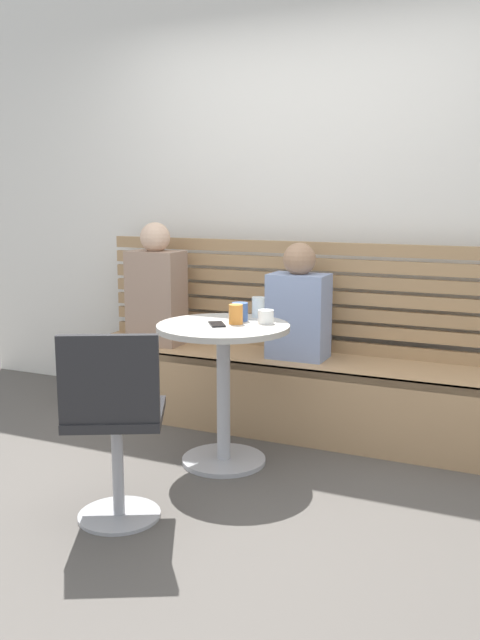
{
  "coord_description": "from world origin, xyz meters",
  "views": [
    {
      "loc": [
        1.39,
        -2.52,
        1.39
      ],
      "look_at": [
        -0.05,
        0.66,
        0.75
      ],
      "focal_mm": 38.52,
      "sensor_mm": 36.0,
      "label": 1
    }
  ],
  "objects_px": {
    "cafe_table": "(223,367)",
    "white_chair": "(114,420)",
    "cup_ceramic_white": "(266,317)",
    "cup_mug_blue": "(240,312)",
    "phone_on_table": "(217,324)",
    "person_child_left": "(299,307)",
    "cup_tumbler_orange": "(236,314)",
    "person_adult": "(156,290)",
    "cup_water_clear": "(258,307)",
    "booth_bench": "(285,392)"
  },
  "relations": [
    {
      "from": "cup_ceramic_white",
      "to": "phone_on_table",
      "type": "xyz_separation_m",
      "value": [
        -0.21,
        -0.14,
        -0.03
      ]
    },
    {
      "from": "white_chair",
      "to": "cup_water_clear",
      "type": "relative_size",
      "value": 7.73
    },
    {
      "from": "cup_mug_blue",
      "to": "cup_water_clear",
      "type": "relative_size",
      "value": 0.86
    },
    {
      "from": "phone_on_table",
      "to": "cup_ceramic_white",
      "type": "bearing_deg",
      "value": -1.22
    },
    {
      "from": "white_chair",
      "to": "person_adult",
      "type": "bearing_deg",
      "value": 114.68
    },
    {
      "from": "cup_tumbler_orange",
      "to": "phone_on_table",
      "type": "xyz_separation_m",
      "value": [
        -0.07,
        -0.07,
        -0.05
      ]
    },
    {
      "from": "cup_water_clear",
      "to": "phone_on_table",
      "type": "height_order",
      "value": "cup_water_clear"
    },
    {
      "from": "cup_water_clear",
      "to": "person_adult",
      "type": "bearing_deg",
      "value": 156.19
    },
    {
      "from": "booth_bench",
      "to": "person_child_left",
      "type": "height_order",
      "value": "person_child_left"
    },
    {
      "from": "cafe_table",
      "to": "cup_tumbler_orange",
      "type": "height_order",
      "value": "cup_tumbler_orange"
    },
    {
      "from": "booth_bench",
      "to": "cup_ceramic_white",
      "type": "xyz_separation_m",
      "value": [
        0.09,
        -0.52,
        0.55
      ]
    },
    {
      "from": "booth_bench",
      "to": "white_chair",
      "type": "height_order",
      "value": "white_chair"
    },
    {
      "from": "booth_bench",
      "to": "cafe_table",
      "type": "height_order",
      "value": "cafe_table"
    },
    {
      "from": "person_child_left",
      "to": "cafe_table",
      "type": "bearing_deg",
      "value": -104.94
    },
    {
      "from": "cup_ceramic_white",
      "to": "cup_mug_blue",
      "type": "bearing_deg",
      "value": 174.54
    },
    {
      "from": "white_chair",
      "to": "cup_ceramic_white",
      "type": "height_order",
      "value": "white_chair"
    },
    {
      "from": "cup_mug_blue",
      "to": "cup_ceramic_white",
      "type": "bearing_deg",
      "value": -5.46
    },
    {
      "from": "person_child_left",
      "to": "phone_on_table",
      "type": "relative_size",
      "value": 4.84
    },
    {
      "from": "white_chair",
      "to": "cup_tumbler_orange",
      "type": "bearing_deg",
      "value": 78.65
    },
    {
      "from": "phone_on_table",
      "to": "booth_bench",
      "type": "bearing_deg",
      "value": 44.49
    },
    {
      "from": "cup_mug_blue",
      "to": "white_chair",
      "type": "bearing_deg",
      "value": -99.23
    },
    {
      "from": "cup_water_clear",
      "to": "cup_tumbler_orange",
      "type": "bearing_deg",
      "value": -97.53
    },
    {
      "from": "person_adult",
      "to": "cup_water_clear",
      "type": "height_order",
      "value": "person_adult"
    },
    {
      "from": "person_child_left",
      "to": "cup_tumbler_orange",
      "type": "bearing_deg",
      "value": -101.24
    },
    {
      "from": "cafe_table",
      "to": "person_child_left",
      "type": "height_order",
      "value": "person_child_left"
    },
    {
      "from": "phone_on_table",
      "to": "person_child_left",
      "type": "bearing_deg",
      "value": 38.68
    },
    {
      "from": "cafe_table",
      "to": "cup_ceramic_white",
      "type": "height_order",
      "value": "cup_ceramic_white"
    },
    {
      "from": "person_adult",
      "to": "cup_tumbler_orange",
      "type": "height_order",
      "value": "person_adult"
    },
    {
      "from": "person_child_left",
      "to": "phone_on_table",
      "type": "distance_m",
      "value": 0.71
    },
    {
      "from": "booth_bench",
      "to": "person_child_left",
      "type": "xyz_separation_m",
      "value": [
        0.08,
        0.02,
        0.52
      ]
    },
    {
      "from": "white_chair",
      "to": "cup_tumbler_orange",
      "type": "height_order",
      "value": "white_chair"
    },
    {
      "from": "booth_bench",
      "to": "cup_tumbler_orange",
      "type": "relative_size",
      "value": 27.0
    },
    {
      "from": "cafe_table",
      "to": "white_chair",
      "type": "relative_size",
      "value": 0.87
    },
    {
      "from": "phone_on_table",
      "to": "cup_water_clear",
      "type": "bearing_deg",
      "value": 35.03
    },
    {
      "from": "cup_tumbler_orange",
      "to": "cup_ceramic_white",
      "type": "height_order",
      "value": "cup_tumbler_orange"
    },
    {
      "from": "white_chair",
      "to": "cup_ceramic_white",
      "type": "xyz_separation_m",
      "value": [
        0.3,
        0.92,
        0.31
      ]
    },
    {
      "from": "cafe_table",
      "to": "cup_tumbler_orange",
      "type": "xyz_separation_m",
      "value": [
        0.05,
        0.04,
        0.27
      ]
    },
    {
      "from": "person_adult",
      "to": "phone_on_table",
      "type": "xyz_separation_m",
      "value": [
        0.76,
        -0.67,
        -0.05
      ]
    },
    {
      "from": "white_chair",
      "to": "person_child_left",
      "type": "distance_m",
      "value": 1.51
    },
    {
      "from": "white_chair",
      "to": "cup_mug_blue",
      "type": "bearing_deg",
      "value": 80.77
    },
    {
      "from": "cafe_table",
      "to": "white_chair",
      "type": "distance_m",
      "value": 0.82
    },
    {
      "from": "booth_bench",
      "to": "cup_water_clear",
      "type": "bearing_deg",
      "value": -92.54
    },
    {
      "from": "person_child_left",
      "to": "cup_tumbler_orange",
      "type": "relative_size",
      "value": 6.78
    },
    {
      "from": "person_adult",
      "to": "cup_ceramic_white",
      "type": "height_order",
      "value": "person_adult"
    },
    {
      "from": "cup_mug_blue",
      "to": "phone_on_table",
      "type": "distance_m",
      "value": 0.17
    },
    {
      "from": "person_child_left",
      "to": "person_adult",
      "type": "bearing_deg",
      "value": -179.65
    },
    {
      "from": "cafe_table",
      "to": "cup_ceramic_white",
      "type": "distance_m",
      "value": 0.34
    },
    {
      "from": "person_child_left",
      "to": "cup_tumbler_orange",
      "type": "xyz_separation_m",
      "value": [
        -0.12,
        -0.61,
        0.05
      ]
    },
    {
      "from": "cup_mug_blue",
      "to": "cup_water_clear",
      "type": "bearing_deg",
      "value": 70.55
    },
    {
      "from": "person_adult",
      "to": "person_child_left",
      "type": "distance_m",
      "value": 0.96
    }
  ]
}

